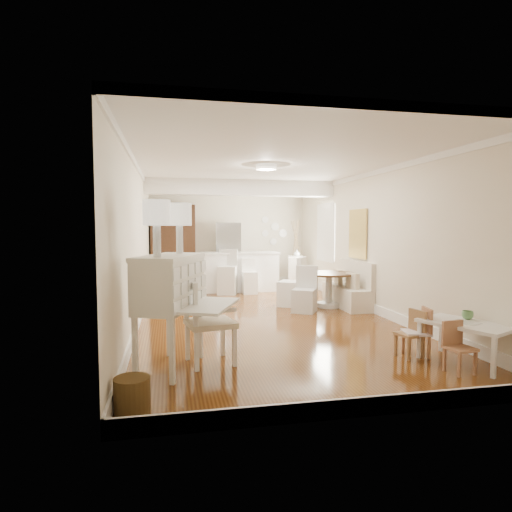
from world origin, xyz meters
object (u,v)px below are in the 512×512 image
object	(u,v)px
kids_table	(465,343)
fridge	(240,254)
wicker_basket	(132,395)
gustavian_armchair	(210,321)
slip_chair_far	(292,282)
bar_stool_left	(227,272)
kids_chair_a	(410,333)
pantry_cabinet	(173,246)
kids_chair_c	(460,348)
secretary_bureau	(170,312)
bar_stool_right	(250,276)
sideboard	(296,272)
slip_chair_near	(304,289)
dining_table	(329,290)
breakfast_counter	(239,272)
kids_chair_b	(416,332)

from	to	relation	value
kids_table	fridge	world-z (taller)	fridge
wicker_basket	gustavian_armchair	bearing A→B (deg)	57.18
slip_chair_far	bar_stool_left	bearing A→B (deg)	-115.99
kids_chair_a	pantry_cabinet	distance (m)	7.79
wicker_basket	kids_chair_c	distance (m)	3.67
kids_chair_a	slip_chair_far	distance (m)	3.81
wicker_basket	kids_chair_a	world-z (taller)	kids_chair_a
secretary_bureau	bar_stool_right	distance (m)	5.77
pantry_cabinet	sideboard	bearing A→B (deg)	-14.23
kids_chair_a	slip_chair_far	world-z (taller)	slip_chair_far
slip_chair_far	pantry_cabinet	distance (m)	4.22
wicker_basket	kids_table	distance (m)	4.01
bar_stool_left	sideboard	xyz separation A→B (m)	(2.00, 0.70, -0.12)
wicker_basket	fridge	size ratio (longest dim) A/B	0.18
slip_chair_near	kids_chair_c	bearing A→B (deg)	-48.52
secretary_bureau	slip_chair_far	world-z (taller)	secretary_bureau
slip_chair_near	pantry_cabinet	bearing A→B (deg)	153.04
bar_stool_left	pantry_cabinet	world-z (taller)	pantry_cabinet
pantry_cabinet	fridge	size ratio (longest dim) A/B	1.28
kids_table	bar_stool_right	xyz separation A→B (m)	(-1.62, 5.94, 0.19)
bar_stool_right	sideboard	xyz separation A→B (m)	(1.44, 0.75, -0.01)
bar_stool_right	pantry_cabinet	world-z (taller)	pantry_cabinet
gustavian_armchair	bar_stool_right	xyz separation A→B (m)	(1.49, 5.29, -0.08)
kids_table	kids_chair_a	world-z (taller)	kids_chair_a
kids_table	sideboard	size ratio (longest dim) A/B	1.12
kids_chair_a	bar_stool_left	xyz separation A→B (m)	(-1.65, 5.61, 0.25)
wicker_basket	fridge	xyz separation A→B (m)	(2.35, 8.15, 0.73)
secretary_bureau	kids_chair_a	bearing A→B (deg)	19.40
dining_table	breakfast_counter	distance (m)	2.99
pantry_cabinet	kids_chair_b	bearing A→B (deg)	-66.80
kids_table	kids_chair_b	size ratio (longest dim) A/B	1.57
bar_stool_right	sideboard	size ratio (longest dim) A/B	0.97
wicker_basket	slip_chair_far	world-z (taller)	slip_chair_far
bar_stool_right	fridge	xyz separation A→B (m)	(0.02, 1.56, 0.45)
kids_chair_c	kids_table	bearing A→B (deg)	37.92
slip_chair_near	fridge	size ratio (longest dim) A/B	0.51
bar_stool_right	secretary_bureau	bearing A→B (deg)	-111.00
slip_chair_near	pantry_cabinet	world-z (taller)	pantry_cabinet
slip_chair_near	sideboard	xyz separation A→B (m)	(0.79, 3.23, -0.02)
secretary_bureau	kids_table	distance (m)	3.66
gustavian_armchair	sideboard	world-z (taller)	gustavian_armchair
wicker_basket	secretary_bureau	bearing A→B (deg)	73.47
wicker_basket	fridge	world-z (taller)	fridge
gustavian_armchair	kids_chair_c	world-z (taller)	gustavian_armchair
kids_chair_a	kids_chair_b	xyz separation A→B (m)	(0.10, 0.01, 0.02)
wicker_basket	slip_chair_far	bearing A→B (deg)	58.81
secretary_bureau	bar_stool_left	distance (m)	5.64
dining_table	slip_chair_far	world-z (taller)	slip_chair_far
kids_chair_a	slip_chair_near	distance (m)	3.12
breakfast_counter	pantry_cabinet	size ratio (longest dim) A/B	0.89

